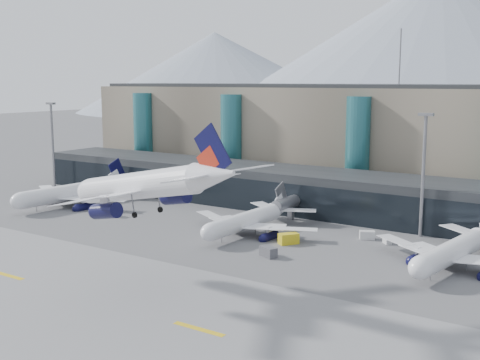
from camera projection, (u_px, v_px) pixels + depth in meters
name	position (u px, v px, depth m)	size (l,w,h in m)	color
ground	(158.00, 272.00, 101.68)	(900.00, 900.00, 0.00)	#515154
runway_strip	(92.00, 299.00, 89.30)	(400.00, 40.00, 0.04)	slate
runway_markings	(91.00, 299.00, 89.29)	(128.00, 1.00, 0.02)	gold
concourse	(312.00, 191.00, 148.50)	(170.00, 27.00, 10.00)	black
terminal_main	(287.00, 134.00, 186.91)	(130.00, 30.00, 31.00)	gray
teal_towers	(290.00, 145.00, 168.54)	(116.40, 19.40, 46.00)	#26656C
lightmast_left	(53.00, 140.00, 179.68)	(3.00, 1.20, 25.60)	slate
lightmast_mid	(423.00, 168.00, 122.70)	(3.00, 1.20, 25.60)	slate
hero_jet	(154.00, 178.00, 88.94)	(36.61, 36.51, 11.87)	white
jet_parked_left	(79.00, 186.00, 157.66)	(37.38, 36.95, 12.08)	white
jet_parked_mid	(253.00, 214.00, 128.33)	(32.55, 31.75, 10.49)	white
jet_parked_right	(460.00, 242.00, 105.24)	(33.46, 33.69, 10.90)	white
veh_a	(111.00, 212.00, 143.44)	(3.37, 1.89, 1.89)	silver
veh_c	(268.00, 252.00, 110.57)	(3.39, 1.79, 1.88)	#4A4A4F
veh_d	(367.00, 235.00, 122.74)	(3.04, 1.63, 1.74)	silver
veh_f	(71.00, 196.00, 162.85)	(3.71, 1.96, 2.07)	#4A4A4F
veh_g	(387.00, 241.00, 119.46)	(2.05, 1.19, 1.19)	silver
veh_h	(289.00, 239.00, 119.22)	(3.85, 2.03, 2.13)	gold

